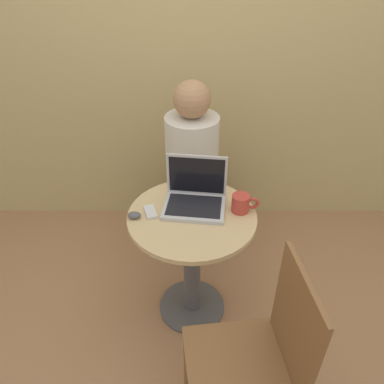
% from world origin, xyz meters
% --- Properties ---
extents(ground_plane, '(12.00, 12.00, 0.00)m').
position_xyz_m(ground_plane, '(0.00, 0.00, 0.00)').
color(ground_plane, '#9E704C').
extents(back_wall, '(7.00, 0.05, 2.60)m').
position_xyz_m(back_wall, '(0.00, 0.95, 1.30)').
color(back_wall, tan).
rests_on(back_wall, ground_plane).
extents(round_table, '(0.63, 0.63, 0.70)m').
position_xyz_m(round_table, '(0.00, 0.00, 0.48)').
color(round_table, '#4C4C51').
rests_on(round_table, ground_plane).
extents(laptop, '(0.33, 0.26, 0.24)m').
position_xyz_m(laptop, '(0.02, 0.08, 0.75)').
color(laptop, '#B7B7BC').
rests_on(laptop, round_table).
extents(cell_phone, '(0.08, 0.11, 0.02)m').
position_xyz_m(cell_phone, '(-0.20, 0.01, 0.71)').
color(cell_phone, silver).
rests_on(cell_phone, round_table).
extents(computer_mouse, '(0.06, 0.05, 0.03)m').
position_xyz_m(computer_mouse, '(-0.28, -0.02, 0.72)').
color(computer_mouse, '#4C4C51').
rests_on(computer_mouse, round_table).
extents(coffee_cup, '(0.14, 0.09, 0.09)m').
position_xyz_m(coffee_cup, '(0.24, 0.03, 0.75)').
color(coffee_cup, '#B2382D').
rests_on(coffee_cup, round_table).
extents(chair_empty, '(0.45, 0.45, 0.92)m').
position_xyz_m(chair_empty, '(0.25, -0.62, 0.48)').
color(chair_empty, brown).
rests_on(chair_empty, ground_plane).
extents(person_seated, '(0.37, 0.51, 1.18)m').
position_xyz_m(person_seated, '(0.01, 0.61, 0.50)').
color(person_seated, brown).
rests_on(person_seated, ground_plane).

